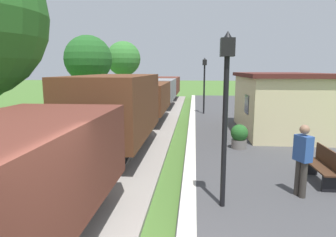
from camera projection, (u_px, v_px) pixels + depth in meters
name	position (u px, v px, depth m)	size (l,w,h in m)	color
freight_train	(144.00, 99.00, 16.92)	(2.50, 32.60, 2.72)	brown
station_hut	(277.00, 103.00, 13.60)	(3.50, 5.80, 2.78)	beige
bench_near_hut	(323.00, 165.00, 7.55)	(0.42, 1.50, 0.91)	#422819
person_waiting	(302.00, 158.00, 6.67)	(0.38, 0.45, 1.71)	#38332D
potted_planter	(239.00, 136.00, 10.86)	(0.64, 0.64, 0.92)	slate
lamp_post_near	(226.00, 89.00, 5.91)	(0.28, 0.28, 3.70)	black
lamp_post_far	(204.00, 75.00, 19.09)	(0.28, 0.28, 3.70)	black
tree_field_left	(88.00, 59.00, 21.46)	(3.50, 3.50, 5.68)	#4C3823
tree_field_distant	(123.00, 59.00, 28.47)	(3.35, 3.35, 5.90)	#4C3823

